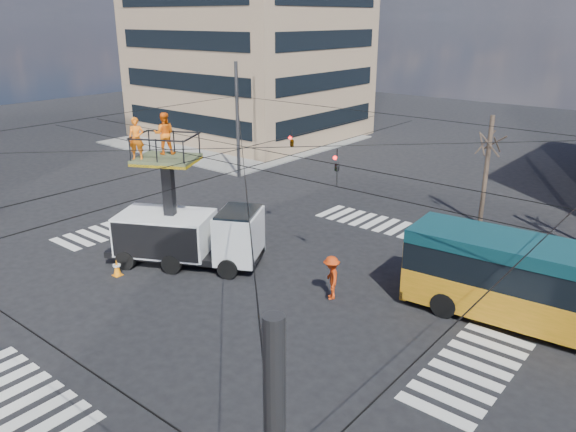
# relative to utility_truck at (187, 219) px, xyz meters

# --- Properties ---
(ground) EXTENTS (120.00, 120.00, 0.00)m
(ground) POSITION_rel_utility_truck_xyz_m (3.40, 0.17, -2.17)
(ground) COLOR black
(ground) RESTS_ON ground
(sidewalk_nw) EXTENTS (18.00, 18.00, 0.12)m
(sidewalk_nw) POSITION_rel_utility_truck_xyz_m (-17.60, 21.17, -2.11)
(sidewalk_nw) COLOR slate
(sidewalk_nw) RESTS_ON ground
(crosswalks) EXTENTS (22.40, 22.40, 0.02)m
(crosswalks) POSITION_rel_utility_truck_xyz_m (3.40, 0.17, -2.16)
(crosswalks) COLOR silver
(crosswalks) RESTS_ON ground
(overhead_network) EXTENTS (24.24, 24.24, 8.00)m
(overhead_network) POSITION_rel_utility_truck_xyz_m (3.33, 0.58, 2.12)
(overhead_network) COLOR #2D2D30
(overhead_network) RESTS_ON ground
(tree_a) EXTENTS (2.00, 2.00, 6.00)m
(tree_a) POSITION_rel_utility_truck_xyz_m (8.40, 13.67, 2.45)
(tree_a) COLOR #382B21
(tree_a) RESTS_ON ground
(utility_truck) EXTENTS (7.26, 5.30, 6.87)m
(utility_truck) POSITION_rel_utility_truck_xyz_m (0.00, 0.00, 0.00)
(utility_truck) COLOR black
(utility_truck) RESTS_ON ground
(city_bus) EXTENTS (11.87, 3.56, 3.20)m
(city_bus) POSITION_rel_utility_truck_xyz_m (15.16, 4.34, -0.45)
(city_bus) COLOR #C38112
(city_bus) RESTS_ON ground
(traffic_cone) EXTENTS (0.36, 0.36, 0.75)m
(traffic_cone) POSITION_rel_utility_truck_xyz_m (-1.49, -2.90, -1.80)
(traffic_cone) COLOR orange
(traffic_cone) RESTS_ON ground
(worker_ground) EXTENTS (0.62, 1.22, 2.01)m
(worker_ground) POSITION_rel_utility_truck_xyz_m (-2.28, 0.31, -1.17)
(worker_ground) COLOR #E8490E
(worker_ground) RESTS_ON ground
(flagger) EXTENTS (1.30, 1.32, 1.83)m
(flagger) POSITION_rel_utility_truck_xyz_m (7.03, 1.35, -1.26)
(flagger) COLOR red
(flagger) RESTS_ON ground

